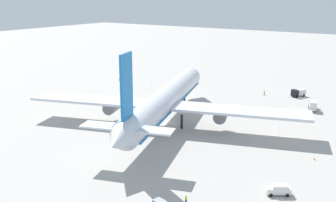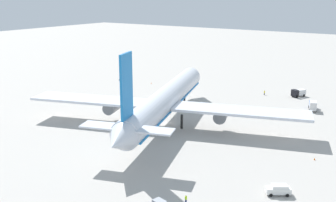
# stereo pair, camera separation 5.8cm
# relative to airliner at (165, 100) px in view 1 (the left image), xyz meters

# --- Properties ---
(ground_plane) EXTENTS (600.00, 600.00, 0.00)m
(ground_plane) POSITION_rel_airliner_xyz_m (1.23, 0.35, -7.23)
(ground_plane) COLOR #ADA8A0
(airliner) EXTENTS (74.50, 77.99, 24.71)m
(airliner) POSITION_rel_airliner_xyz_m (0.00, 0.00, 0.00)
(airliner) COLOR silver
(airliner) RESTS_ON ground
(service_truck_0) EXTENTS (5.93, 4.41, 2.80)m
(service_truck_0) POSITION_rel_airliner_xyz_m (53.59, -22.55, -5.72)
(service_truck_0) COLOR black
(service_truck_0) RESTS_ON ground
(service_truck_5) EXTENTS (6.61, 3.74, 3.15)m
(service_truck_5) POSITION_rel_airliner_xyz_m (38.46, -31.52, -5.57)
(service_truck_5) COLOR #194CA5
(service_truck_5) RESTS_ON ground
(service_van) EXTENTS (4.02, 4.84, 1.97)m
(service_van) POSITION_rel_airliner_xyz_m (-22.13, -40.65, -6.19)
(service_van) COLOR white
(service_van) RESTS_ON ground
(baggage_cart_1) EXTENTS (2.08, 3.30, 1.17)m
(baggage_cart_1) POSITION_rel_airliner_xyz_m (39.23, 49.15, -6.57)
(baggage_cart_1) COLOR gray
(baggage_cart_1) RESTS_ON ground
(ground_worker_0) EXTENTS (0.49, 0.49, 1.72)m
(ground_worker_0) POSITION_rel_airliner_xyz_m (48.95, -11.41, -6.35)
(ground_worker_0) COLOR #3F3F47
(ground_worker_0) RESTS_ON ground
(ground_worker_2) EXTENTS (0.50, 0.50, 1.65)m
(ground_worker_2) POSITION_rel_airliner_xyz_m (-34.53, -27.94, -6.39)
(ground_worker_2) COLOR navy
(ground_worker_2) RESTS_ON ground
(traffic_cone_0) EXTENTS (0.36, 0.36, 0.55)m
(traffic_cone_0) POSITION_rel_airliner_xyz_m (-1.95, -42.25, -6.95)
(traffic_cone_0) COLOR orange
(traffic_cone_0) RESTS_ON ground
(traffic_cone_1) EXTENTS (0.36, 0.36, 0.55)m
(traffic_cone_1) POSITION_rel_airliner_xyz_m (39.88, 18.99, -6.95)
(traffic_cone_1) COLOR orange
(traffic_cone_1) RESTS_ON ground
(traffic_cone_2) EXTENTS (0.36, 0.36, 0.55)m
(traffic_cone_2) POSITION_rel_airliner_xyz_m (41.26, 34.95, -6.95)
(traffic_cone_2) COLOR orange
(traffic_cone_2) RESTS_ON ground
(traffic_cone_3) EXTENTS (0.36, 0.36, 0.55)m
(traffic_cone_3) POSITION_rel_airliner_xyz_m (40.86, 27.37, -6.95)
(traffic_cone_3) COLOR orange
(traffic_cone_3) RESTS_ON ground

